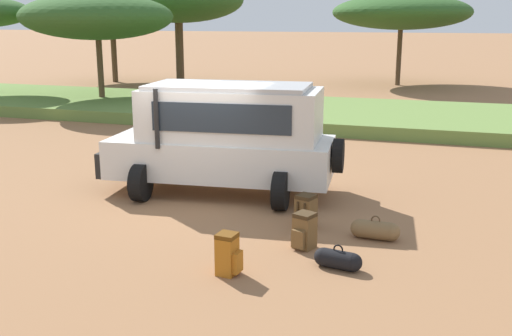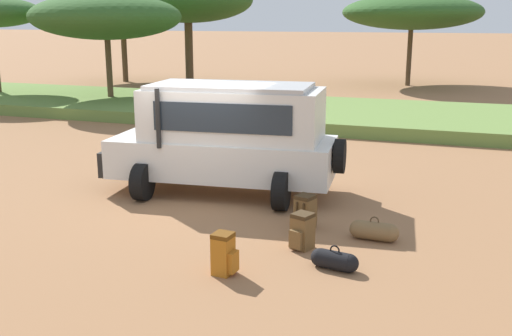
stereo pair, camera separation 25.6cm
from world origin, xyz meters
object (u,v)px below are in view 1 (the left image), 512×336
(safari_vehicle, at_px, (225,136))
(duffel_bag_low_black_case, at_px, (375,230))
(backpack_cluster_center, at_px, (306,212))
(acacia_tree_far_right, at_px, (401,12))
(backpack_beside_front_wheel, at_px, (304,231))
(acacia_tree_right_mid, at_px, (178,0))
(acacia_tree_left_mid, at_px, (112,19))
(duffel_bag_soft_canvas, at_px, (338,259))
(acacia_tree_centre_back, at_px, (97,17))
(backpack_near_rear_wheel, at_px, (228,255))

(safari_vehicle, xyz_separation_m, duffel_bag_low_black_case, (3.56, -1.89, -1.13))
(backpack_cluster_center, relative_size, acacia_tree_far_right, 0.08)
(backpack_beside_front_wheel, height_order, acacia_tree_right_mid, acacia_tree_right_mid)
(acacia_tree_left_mid, height_order, acacia_tree_right_mid, acacia_tree_right_mid)
(backpack_cluster_center, relative_size, acacia_tree_left_mid, 0.11)
(duffel_bag_soft_canvas, bearing_deg, safari_vehicle, 133.25)
(duffel_bag_low_black_case, relative_size, acacia_tree_centre_back, 0.14)
(backpack_beside_front_wheel, xyz_separation_m, acacia_tree_right_mid, (-12.28, 21.08, 4.48))
(safari_vehicle, height_order, duffel_bag_low_black_case, safari_vehicle)
(backpack_beside_front_wheel, height_order, duffel_bag_low_black_case, backpack_beside_front_wheel)
(acacia_tree_left_mid, height_order, acacia_tree_centre_back, acacia_tree_centre_back)
(acacia_tree_far_right, bearing_deg, backpack_cluster_center, -88.33)
(backpack_cluster_center, height_order, acacia_tree_centre_back, acacia_tree_centre_back)
(acacia_tree_left_mid, distance_m, acacia_tree_far_right, 17.08)
(backpack_cluster_center, bearing_deg, acacia_tree_centre_back, 134.48)
(backpack_beside_front_wheel, distance_m, acacia_tree_right_mid, 24.80)
(duffel_bag_low_black_case, height_order, acacia_tree_right_mid, acacia_tree_right_mid)
(backpack_near_rear_wheel, relative_size, acacia_tree_centre_back, 0.10)
(backpack_near_rear_wheel, distance_m, acacia_tree_left_mid, 29.95)
(backpack_near_rear_wheel, xyz_separation_m, duffel_bag_low_black_case, (1.94, 2.23, -0.15))
(backpack_near_rear_wheel, bearing_deg, duffel_bag_soft_canvas, 25.43)
(duffel_bag_low_black_case, relative_size, acacia_tree_left_mid, 0.15)
(safari_vehicle, xyz_separation_m, acacia_tree_left_mid, (-15.20, 20.42, 2.48))
(acacia_tree_centre_back, height_order, acacia_tree_far_right, acacia_tree_far_right)
(backpack_cluster_center, bearing_deg, acacia_tree_left_mid, 128.29)
(safari_vehicle, xyz_separation_m, acacia_tree_far_right, (1.51, 23.98, 2.85))
(backpack_cluster_center, height_order, duffel_bag_soft_canvas, backpack_cluster_center)
(safari_vehicle, relative_size, acacia_tree_left_mid, 0.90)
(duffel_bag_soft_canvas, bearing_deg, backpack_beside_front_wheel, 136.63)
(safari_vehicle, bearing_deg, backpack_cluster_center, -36.91)
(backpack_cluster_center, distance_m, acacia_tree_centre_back, 17.93)
(duffel_bag_low_black_case, distance_m, acacia_tree_centre_back, 19.01)
(duffel_bag_low_black_case, xyz_separation_m, duffel_bag_soft_canvas, (-0.38, -1.49, -0.02))
(safari_vehicle, height_order, acacia_tree_far_right, acacia_tree_far_right)
(backpack_near_rear_wheel, height_order, acacia_tree_far_right, acacia_tree_far_right)
(backpack_cluster_center, relative_size, duffel_bag_low_black_case, 0.73)
(duffel_bag_soft_canvas, xyz_separation_m, acacia_tree_left_mid, (-18.38, 23.80, 3.62))
(safari_vehicle, relative_size, acacia_tree_centre_back, 0.84)
(duffel_bag_soft_canvas, bearing_deg, acacia_tree_left_mid, 127.68)
(acacia_tree_centre_back, height_order, acacia_tree_right_mid, acacia_tree_right_mid)
(backpack_beside_front_wheel, xyz_separation_m, backpack_cluster_center, (-0.21, 1.02, 0.01))
(acacia_tree_left_mid, bearing_deg, backpack_near_rear_wheel, -55.57)
(backpack_cluster_center, distance_m, backpack_near_rear_wheel, 2.51)
(duffel_bag_soft_canvas, xyz_separation_m, acacia_tree_centre_back, (-13.24, 14.22, 3.73))
(safari_vehicle, distance_m, acacia_tree_centre_back, 15.01)
(backpack_near_rear_wheel, xyz_separation_m, acacia_tree_left_mid, (-16.82, 24.54, 3.45))
(backpack_near_rear_wheel, bearing_deg, acacia_tree_centre_back, 127.97)
(duffel_bag_low_black_case, relative_size, duffel_bag_soft_canvas, 1.13)
(acacia_tree_centre_back, distance_m, acacia_tree_right_mid, 7.58)
(backpack_beside_front_wheel, bearing_deg, duffel_bag_soft_canvas, -43.37)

